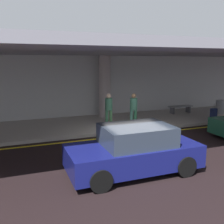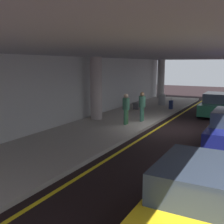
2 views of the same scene
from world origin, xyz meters
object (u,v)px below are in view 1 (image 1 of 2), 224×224
(car_navy, at_px, (134,150))
(suitcase_upright_primary, at_px, (214,114))
(support_column_far_left, at_px, (105,87))
(bench_metal, at_px, (180,108))
(person_waiting_for_ride, at_px, (109,107))
(trash_bin_steel, at_px, (220,107))
(traveler_with_luggage, at_px, (134,107))

(car_navy, height_order, suitcase_upright_primary, car_navy)
(support_column_far_left, relative_size, bench_metal, 2.28)
(person_waiting_for_ride, relative_size, bench_metal, 1.05)
(car_navy, distance_m, suitcase_upright_primary, 8.83)
(suitcase_upright_primary, bearing_deg, trash_bin_steel, 39.28)
(support_column_far_left, relative_size, traveler_with_luggage, 2.17)
(support_column_far_left, height_order, traveler_with_luggage, support_column_far_left)
(suitcase_upright_primary, distance_m, bench_metal, 2.31)
(suitcase_upright_primary, bearing_deg, person_waiting_for_ride, 176.34)
(person_waiting_for_ride, xyz_separation_m, bench_metal, (5.51, 1.52, -0.61))
(trash_bin_steel, bearing_deg, car_navy, -146.48)
(car_navy, xyz_separation_m, trash_bin_steel, (9.02, 5.98, -0.14))
(support_column_far_left, relative_size, person_waiting_for_ride, 2.17)
(trash_bin_steel, bearing_deg, bench_metal, 157.47)
(support_column_far_left, bearing_deg, trash_bin_steel, -12.92)
(car_navy, relative_size, trash_bin_steel, 4.82)
(traveler_with_luggage, relative_size, trash_bin_steel, 1.98)
(traveler_with_luggage, distance_m, person_waiting_for_ride, 1.29)
(car_navy, bearing_deg, traveler_with_luggage, -119.65)
(bench_metal, bearing_deg, trash_bin_steel, -22.53)
(support_column_far_left, height_order, bench_metal, support_column_far_left)
(suitcase_upright_primary, distance_m, trash_bin_steel, 2.01)
(person_waiting_for_ride, bearing_deg, suitcase_upright_primary, 10.49)
(person_waiting_for_ride, height_order, suitcase_upright_primary, person_waiting_for_ride)
(support_column_far_left, bearing_deg, traveler_with_luggage, -76.31)
(traveler_with_luggage, bearing_deg, car_navy, -70.19)
(support_column_far_left, relative_size, car_navy, 0.89)
(person_waiting_for_ride, bearing_deg, trash_bin_steel, 20.47)
(suitcase_upright_primary, relative_size, trash_bin_steel, 1.06)
(traveler_with_luggage, bearing_deg, suitcase_upright_primary, 42.56)
(support_column_far_left, xyz_separation_m, person_waiting_for_ride, (-0.56, -2.22, -0.86))
(person_waiting_for_ride, bearing_deg, car_navy, -85.46)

